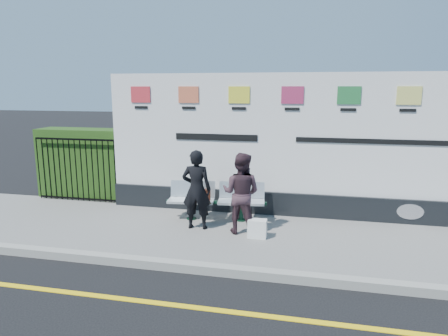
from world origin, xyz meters
name	(u,v)px	position (x,y,z in m)	size (l,w,h in m)	color
ground	(231,312)	(0.00, 0.00, 0.00)	(80.00, 80.00, 0.00)	black
pavement	(257,237)	(0.00, 2.50, 0.06)	(14.00, 3.00, 0.12)	slate
kerb	(244,272)	(0.00, 1.00, 0.07)	(14.00, 0.18, 0.14)	gray
yellow_line	(231,312)	(0.00, 0.00, 0.00)	(14.00, 0.10, 0.01)	yellow
billboard	(291,155)	(0.50, 3.85, 1.42)	(8.00, 0.30, 3.00)	black
hedge	(86,163)	(-4.58, 4.30, 0.97)	(2.35, 0.70, 1.70)	#244715
railing	(76,170)	(-4.58, 3.85, 0.89)	(2.05, 0.06, 1.54)	black
bench	(216,210)	(-0.96, 3.17, 0.33)	(1.98, 0.53, 0.43)	silver
woman_left	(197,190)	(-1.20, 2.60, 0.89)	(0.56, 0.37, 1.55)	black
woman_right	(241,193)	(-0.33, 2.55, 0.88)	(0.74, 0.58, 1.53)	#3B262E
handbag_brown	(204,194)	(-1.21, 3.13, 0.66)	(0.28, 0.12, 0.22)	#32160E
carrier_bag_white	(257,229)	(0.01, 2.35, 0.29)	(0.34, 0.20, 0.34)	silver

